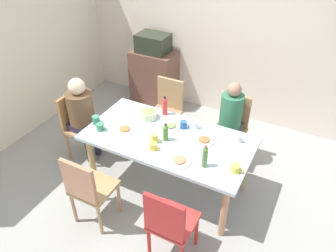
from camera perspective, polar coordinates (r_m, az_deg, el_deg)
ground_plane at (r=4.07m, az=0.00°, el=-10.20°), size 5.61×5.61×0.00m
wall_back at (r=4.92m, az=10.93°, el=15.76°), size 4.92×0.12×2.60m
wall_left at (r=4.77m, az=-27.12°, el=11.90°), size 0.12×4.00×2.60m
dining_table at (r=3.63m, az=0.00°, el=-2.97°), size 1.83×0.94×0.74m
chair_0 at (r=4.35m, az=-15.32°, el=0.59°), size 0.40×0.40×0.90m
person_0 at (r=4.19m, az=-14.78°, el=2.40°), size 0.32×0.32×1.16m
chair_1 at (r=4.22m, az=10.91°, el=0.12°), size 0.40×0.40×0.90m
person_1 at (r=4.05m, az=10.75°, el=1.37°), size 0.30×0.30×1.15m
chair_2 at (r=3.05m, az=0.26°, el=-16.48°), size 0.40×0.40×0.90m
chair_3 at (r=4.50m, az=-0.17°, el=3.26°), size 0.40×0.40×0.90m
chair_4 at (r=3.42m, az=-13.74°, el=-10.41°), size 0.40×0.40×0.90m
plate_0 at (r=3.72m, az=0.52°, el=-0.04°), size 0.21×0.21×0.04m
plate_1 at (r=3.70m, az=-7.53°, el=-0.60°), size 0.23×0.23×0.04m
plate_2 at (r=3.26m, az=2.04°, el=-6.06°), size 0.23×0.23×0.04m
plate_3 at (r=3.53m, az=6.29°, el=-2.48°), size 0.22×0.22×0.04m
bowl_0 at (r=3.86m, az=-3.54°, el=2.13°), size 0.21×0.21×0.11m
cup_0 at (r=3.21m, az=11.75°, el=-7.25°), size 0.13×0.09×0.08m
cup_1 at (r=3.85m, az=-12.40°, el=1.03°), size 0.12×0.09×0.10m
cup_2 at (r=3.70m, az=2.74°, el=0.23°), size 0.11×0.07×0.09m
cup_3 at (r=3.74m, az=-11.71°, el=-0.18°), size 0.12×0.08×0.08m
cup_4 at (r=3.49m, az=-2.43°, el=-2.13°), size 0.12×0.08×0.10m
cup_5 at (r=3.58m, az=12.18°, el=-2.14°), size 0.11×0.08×0.08m
cup_6 at (r=3.71m, az=4.68°, el=0.23°), size 0.12×0.08×0.08m
cup_7 at (r=3.40m, az=-2.61°, el=-3.56°), size 0.12×0.09×0.07m
bottle_0 at (r=3.48m, az=-0.45°, el=-1.13°), size 0.06×0.06×0.21m
bottle_1 at (r=3.89m, az=-0.56°, el=3.49°), size 0.06×0.06×0.24m
bottle_2 at (r=3.16m, az=6.45°, el=-5.34°), size 0.05×0.05×0.25m
side_cabinet at (r=5.41m, az=-2.43°, el=8.39°), size 0.70×0.44×0.90m
microwave at (r=5.16m, az=-2.60°, el=14.22°), size 0.48×0.36×0.28m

